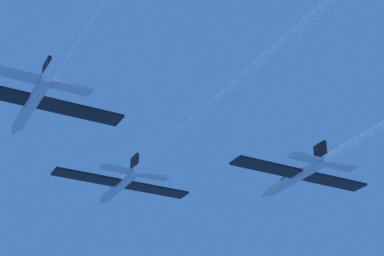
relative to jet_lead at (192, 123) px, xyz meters
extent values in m
cylinder|color=#B2BAC6|center=(0.00, 21.57, -0.03)|extent=(1.33, 12.06, 1.33)
cone|color=#B2BAC6|center=(0.00, 28.93, -0.03)|extent=(1.30, 2.65, 1.30)
ellipsoid|color=black|center=(0.00, 24.22, 0.54)|extent=(0.93, 2.41, 0.66)
cube|color=black|center=(-5.25, 20.97, -0.03)|extent=(9.17, 2.65, 0.29)
cube|color=black|center=(5.25, 20.97, -0.03)|extent=(9.17, 2.65, 0.29)
cube|color=black|center=(0.00, 16.74, 1.60)|extent=(0.35, 2.17, 1.93)
cube|color=#B2BAC6|center=(-2.73, 16.50, -0.03)|extent=(4.13, 1.59, 0.29)
cube|color=#B2BAC6|center=(2.73, 16.50, -0.03)|extent=(4.13, 1.59, 0.29)
cylinder|color=white|center=(0.00, -12.56, -0.03)|extent=(1.19, 56.19, 1.19)
cylinder|color=#B2BAC6|center=(-17.46, 3.47, -0.26)|extent=(1.33, 12.06, 1.33)
cone|color=#B2BAC6|center=(-17.46, 10.83, -0.26)|extent=(1.30, 2.65, 1.30)
ellipsoid|color=black|center=(-17.46, 6.13, 0.30)|extent=(0.93, 2.41, 0.66)
cube|color=black|center=(-12.21, 2.87, -0.26)|extent=(9.17, 2.65, 0.29)
cube|color=black|center=(-17.46, -1.35, 1.36)|extent=(0.35, 2.17, 1.93)
cube|color=#B2BAC6|center=(-20.19, -1.59, -0.26)|extent=(4.13, 1.59, 0.29)
cube|color=#B2BAC6|center=(-14.73, -1.59, -0.26)|extent=(4.13, 1.59, 0.29)
cylinder|color=#B2BAC6|center=(17.32, 3.80, -1.81)|extent=(1.33, 12.06, 1.33)
cone|color=#B2BAC6|center=(17.32, 11.16, -1.81)|extent=(1.30, 2.65, 1.30)
ellipsoid|color=black|center=(17.32, 6.46, -1.24)|extent=(0.93, 2.41, 0.66)
cube|color=black|center=(12.07, 3.20, -1.81)|extent=(9.17, 2.65, 0.29)
cube|color=black|center=(22.57, 3.20, -1.81)|extent=(9.17, 2.65, 0.29)
cube|color=black|center=(17.32, -1.02, -0.18)|extent=(0.35, 2.17, 1.93)
cube|color=#B2BAC6|center=(14.59, -1.26, -1.81)|extent=(4.13, 1.59, 0.29)
cube|color=#B2BAC6|center=(20.05, -1.26, -1.81)|extent=(4.13, 1.59, 0.29)
camera|label=1|loc=(-30.17, -57.16, -33.16)|focal=59.98mm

